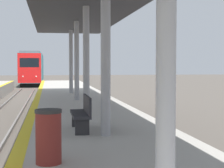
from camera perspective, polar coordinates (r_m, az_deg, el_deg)
name	(u,v)px	position (r m, az deg, el deg)	size (l,w,h in m)	color
train	(33,68)	(54.42, -12.01, 2.35)	(2.82, 17.95, 4.45)	black
station_canopy	(86,6)	(13.94, -3.98, 11.73)	(4.16, 23.66, 4.08)	#99999E
trash_bin	(49,136)	(6.70, -9.65, -7.88)	(0.47, 0.47, 0.96)	maroon
bench	(82,112)	(9.90, -4.52, -4.33)	(0.44, 1.57, 0.92)	#28282D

